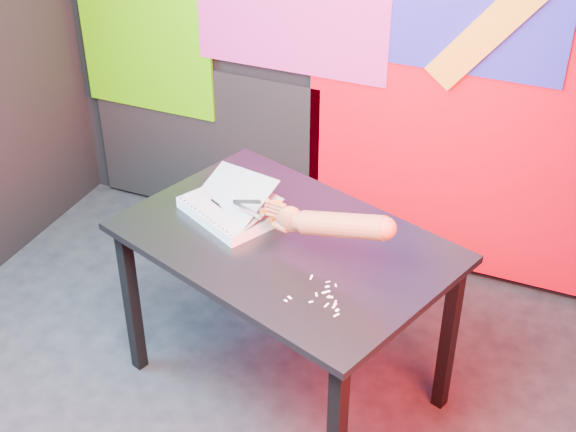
% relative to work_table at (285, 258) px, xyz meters
% --- Properties ---
extents(room, '(3.01, 3.01, 2.71)m').
position_rel_work_table_xyz_m(room, '(-0.16, -0.44, 0.69)').
color(room, black).
rests_on(room, ground).
extents(backdrop, '(2.88, 0.05, 2.08)m').
position_rel_work_table_xyz_m(backdrop, '(-0.10, 1.03, 0.30)').
color(backdrop, red).
rests_on(backdrop, ground).
extents(work_table, '(1.40, 1.15, 0.75)m').
position_rel_work_table_xyz_m(work_table, '(0.00, 0.00, 0.00)').
color(work_table, black).
rests_on(work_table, ground).
extents(printout_stack, '(0.45, 0.40, 0.19)m').
position_rel_work_table_xyz_m(printout_stack, '(-0.26, 0.07, 0.11)').
color(printout_stack, silver).
rests_on(printout_stack, work_table).
extents(scissors, '(0.23, 0.03, 0.13)m').
position_rel_work_table_xyz_m(scissors, '(-0.03, -0.04, 0.22)').
color(scissors, silver).
rests_on(scissors, printout_stack).
extents(hand_forearm, '(0.49, 0.12, 0.18)m').
position_rel_work_table_xyz_m(hand_forearm, '(0.21, -0.06, 0.25)').
color(hand_forearm, '#925832').
rests_on(hand_forearm, work_table).
extents(paper_clippings, '(0.20, 0.18, 0.00)m').
position_rel_work_table_xyz_m(paper_clippings, '(0.25, -0.26, 0.09)').
color(paper_clippings, white).
rests_on(paper_clippings, work_table).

